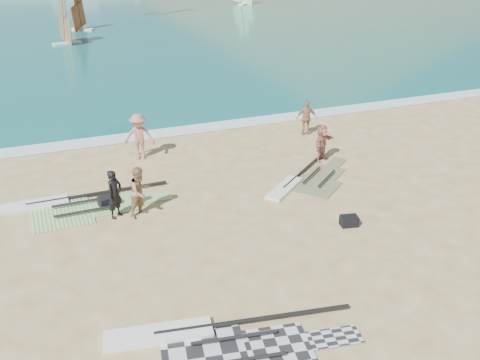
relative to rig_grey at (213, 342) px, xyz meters
name	(u,v)px	position (x,y,z in m)	size (l,w,h in m)	color
ground	(273,271)	(2.53, 2.14, -0.05)	(300.00, 300.00, 0.00)	#DDC581
surf_line	(163,134)	(2.53, 14.44, -0.05)	(300.00, 1.20, 0.04)	white
rig_grey	(213,342)	(0.00, 0.00, 0.00)	(5.96, 2.82, 0.20)	#242527
rig_green	(68,206)	(-2.39, 8.29, 0.00)	(6.15, 2.41, 0.20)	#65BA2A
rig_orange	(305,181)	(6.19, 7.03, 0.00)	(4.70, 3.84, 0.20)	orange
gear_bag_near	(108,202)	(-1.10, 7.83, 0.14)	(0.59, 0.43, 0.37)	black
gear_bag_far	(349,221)	(5.90, 3.57, 0.12)	(0.55, 0.39, 0.33)	black
person_wetsuit	(115,194)	(-0.95, 6.96, 0.78)	(0.61, 0.40, 1.67)	black
beachgoer_left	(140,192)	(-0.14, 6.79, 0.81)	(0.84, 0.65, 1.73)	#9E7B55
beachgoer_mid	(139,137)	(0.89, 11.72, 0.93)	(1.27, 0.73, 1.97)	#AC725D
beachgoer_back	(306,118)	(8.77, 11.81, 0.77)	(0.96, 0.40, 1.64)	#A57A55
beachgoer_right	(322,143)	(7.84, 8.74, 0.73)	(1.45, 0.46, 1.56)	#B56C62
windsurfer_left	(65,29)	(0.66, 40.14, 1.25)	(2.54, 2.90, 4.46)	white
windsurfer_centre	(79,16)	(2.62, 47.50, 1.33)	(2.70, 2.87, 4.85)	white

